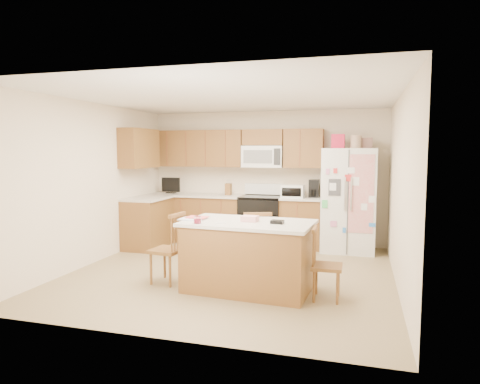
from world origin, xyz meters
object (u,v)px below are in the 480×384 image
(refrigerator, at_px, (349,199))
(windsor_chair_right, at_px, (325,266))
(island, at_px, (248,255))
(stove, at_px, (261,220))
(windsor_chair_left, at_px, (169,250))
(windsor_chair_back, at_px, (257,246))

(refrigerator, relative_size, windsor_chair_right, 2.37)
(island, bearing_deg, windsor_chair_right, -4.63)
(refrigerator, distance_m, windsor_chair_right, 2.66)
(stove, xyz_separation_m, windsor_chair_left, (-0.67, -2.59, -0.03))
(stove, relative_size, windsor_chair_right, 1.31)
(windsor_chair_left, bearing_deg, windsor_chair_back, 27.58)
(island, bearing_deg, windsor_chair_back, 92.51)
(windsor_chair_back, relative_size, windsor_chair_right, 1.08)
(stove, bearing_deg, windsor_chair_left, -104.51)
(stove, height_order, island, stove)
(refrigerator, distance_m, island, 2.82)
(windsor_chair_left, relative_size, windsor_chair_right, 1.10)
(refrigerator, relative_size, windsor_chair_left, 2.16)
(island, height_order, windsor_chair_left, island)
(island, bearing_deg, refrigerator, 65.59)
(stove, distance_m, island, 2.63)
(island, xyz_separation_m, windsor_chair_left, (-1.09, 0.00, 0.00))
(island, height_order, windsor_chair_right, island)
(windsor_chair_left, bearing_deg, stove, 75.49)
(windsor_chair_left, bearing_deg, island, -0.17)
(stove, height_order, windsor_chair_back, stove)
(windsor_chair_left, relative_size, windsor_chair_back, 1.01)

